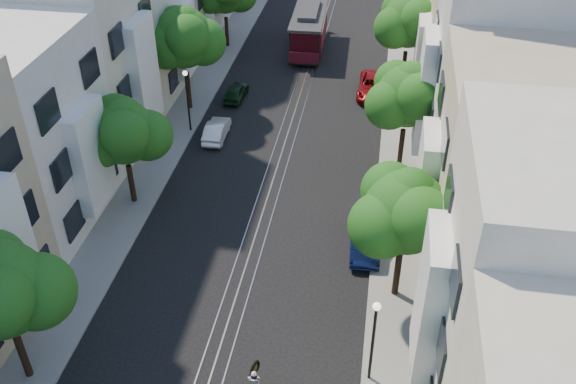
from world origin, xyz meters
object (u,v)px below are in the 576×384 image
at_px(lamp_east, 374,331).
at_px(parked_car_w_far, 236,92).
at_px(parked_car_w_mid, 217,130).
at_px(tree_w_a, 1,292).
at_px(parked_car_e_mid, 365,236).
at_px(tree_w_c, 184,39).
at_px(tree_w_b, 124,133).
at_px(tree_e_c, 408,97).
at_px(tree_e_d, 410,22).
at_px(lamp_west, 187,92).
at_px(cable_car, 309,27).
at_px(tree_e_b, 407,214).
at_px(parked_car_e_far, 374,86).

distance_m(lamp_east, parked_car_w_far, 25.48).
relative_size(lamp_east, parked_car_w_mid, 1.22).
height_order(tree_w_a, parked_car_e_mid, tree_w_a).
bearing_deg(lamp_east, tree_w_c, 122.65).
relative_size(tree_w_b, parked_car_w_mid, 1.83).
bearing_deg(parked_car_w_mid, tree_e_c, 171.20).
relative_size(tree_e_d, parked_car_e_mid, 1.65).
relative_size(tree_e_d, lamp_west, 1.65).
xyz_separation_m(lamp_west, parked_car_w_far, (1.90, 5.01, -2.31)).
bearing_deg(tree_e_d, cable_car, 143.70).
bearing_deg(tree_e_b, parked_car_e_far, 95.91).
relative_size(tree_e_b, tree_w_b, 1.07).
bearing_deg(tree_e_c, tree_w_b, -157.38).
relative_size(tree_e_d, tree_w_a, 1.02).
relative_size(tree_w_b, lamp_east, 1.51).
bearing_deg(tree_e_c, parked_car_w_far, 148.88).
bearing_deg(tree_e_c, parked_car_e_far, 102.78).
distance_m(cable_car, parked_car_w_far, 10.50).
distance_m(tree_e_b, tree_e_c, 11.00).
relative_size(tree_e_c, parked_car_w_far, 2.06).
distance_m(tree_w_a, parked_car_e_far, 30.16).
bearing_deg(tree_e_b, parked_car_w_far, 122.88).
distance_m(tree_w_b, parked_car_e_far, 19.94).
bearing_deg(tree_w_a, cable_car, 79.17).
height_order(tree_e_b, tree_e_c, tree_e_b).
relative_size(tree_w_a, lamp_east, 1.61).
bearing_deg(parked_car_w_far, parked_car_e_far, -164.83).
bearing_deg(lamp_east, tree_e_b, 79.07).
height_order(tree_w_c, parked_car_w_mid, tree_w_c).
xyz_separation_m(tree_w_c, parked_car_e_mid, (12.74, -12.77, -4.39)).
xyz_separation_m(tree_e_b, parked_car_w_mid, (-11.66, 12.51, -4.17)).
relative_size(tree_e_c, cable_car, 0.80).
bearing_deg(tree_e_b, parked_car_e_mid, 117.18).
bearing_deg(parked_car_e_far, tree_w_a, -113.25).
distance_m(lamp_east, lamp_west, 21.97).
distance_m(tree_e_d, tree_w_c, 15.60).
bearing_deg(tree_w_a, tree_e_c, 51.34).
height_order(tree_w_b, parked_car_w_mid, tree_w_b).
bearing_deg(tree_e_d, tree_w_b, -130.27).
xyz_separation_m(tree_e_c, lamp_east, (-0.96, -15.98, -1.75)).
relative_size(tree_e_d, tree_w_c, 0.97).
relative_size(tree_e_b, lamp_west, 1.61).
xyz_separation_m(tree_w_a, lamp_west, (0.84, 20.02, -1.89)).
bearing_deg(tree_e_d, tree_w_c, -157.38).
distance_m(lamp_east, parked_car_e_mid, 8.52).
xyz_separation_m(tree_e_d, parked_car_w_far, (-11.66, -3.96, -4.33)).
bearing_deg(tree_e_b, lamp_east, -100.93).
bearing_deg(parked_car_w_far, lamp_east, 117.18).
relative_size(tree_e_c, tree_w_a, 0.98).
height_order(lamp_east, lamp_west, same).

